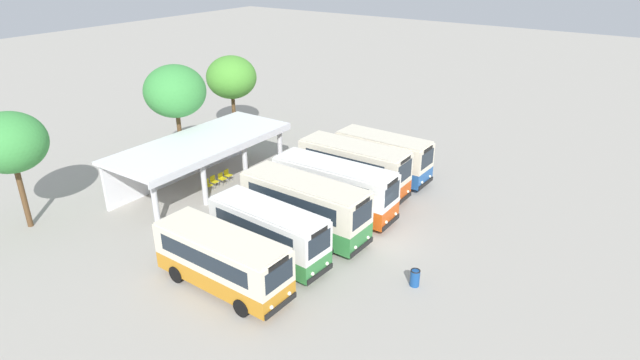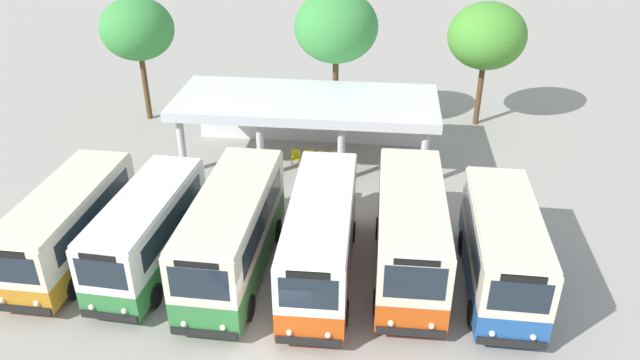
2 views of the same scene
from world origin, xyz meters
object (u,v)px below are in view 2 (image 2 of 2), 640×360
at_px(city_bus_fourth_amber, 321,236).
at_px(city_bus_fifth_blue, 410,231).
at_px(city_bus_second_in_row, 148,229).
at_px(city_bus_far_end_green, 502,247).
at_px(waiting_chair_end_by_column, 296,157).
at_px(city_bus_middle_cream, 233,231).
at_px(waiting_chair_second_from_end, 309,156).
at_px(city_bus_nearest_orange, 68,222).
at_px(waiting_chair_middle_seat, 322,158).
at_px(waiting_chair_fourth_seat, 336,158).

height_order(city_bus_fourth_amber, city_bus_fifth_blue, city_bus_fifth_blue).
distance_m(city_bus_second_in_row, city_bus_fifth_blue, 9.70).
distance_m(city_bus_fifth_blue, city_bus_far_end_green, 3.26).
xyz_separation_m(city_bus_fifth_blue, waiting_chair_end_by_column, (-5.47, 8.35, -1.39)).
bearing_deg(waiting_chair_end_by_column, city_bus_middle_cream, -96.23).
xyz_separation_m(city_bus_far_end_green, waiting_chair_end_by_column, (-8.69, 8.82, -1.27)).
bearing_deg(waiting_chair_second_from_end, city_bus_second_in_row, -118.22).
distance_m(city_bus_second_in_row, city_bus_middle_cream, 3.23).
xyz_separation_m(city_bus_second_in_row, waiting_chair_second_from_end, (4.88, 9.10, -1.21)).
distance_m(city_bus_nearest_orange, city_bus_fifth_blue, 12.91).
relative_size(city_bus_nearest_orange, waiting_chair_middle_seat, 8.64).
bearing_deg(city_bus_second_in_row, city_bus_fourth_amber, 1.09).
bearing_deg(waiting_chair_fourth_seat, city_bus_second_in_row, -124.43).
relative_size(city_bus_second_in_row, waiting_chair_middle_seat, 8.21).
bearing_deg(city_bus_far_end_green, waiting_chair_second_from_end, 132.00).
relative_size(city_bus_second_in_row, city_bus_fourth_amber, 0.87).
relative_size(city_bus_middle_cream, waiting_chair_fourth_seat, 9.17).
distance_m(city_bus_fourth_amber, waiting_chair_middle_seat, 9.02).
distance_m(waiting_chair_end_by_column, waiting_chair_fourth_seat, 2.02).
bearing_deg(waiting_chair_second_from_end, city_bus_far_end_green, -48.00).
bearing_deg(city_bus_middle_cream, city_bus_second_in_row, -179.74).
height_order(city_bus_fourth_amber, waiting_chair_middle_seat, city_bus_fourth_amber).
distance_m(city_bus_nearest_orange, waiting_chair_fourth_seat, 13.01).
bearing_deg(waiting_chair_fourth_seat, waiting_chair_end_by_column, -177.76).
bearing_deg(city_bus_fifth_blue, city_bus_second_in_row, -176.08).
bearing_deg(waiting_chair_fourth_seat, waiting_chair_middle_seat, -172.85).
bearing_deg(city_bus_fourth_amber, waiting_chair_fourth_seat, 91.40).
height_order(waiting_chair_end_by_column, waiting_chair_fourth_seat, same).
xyz_separation_m(city_bus_fifth_blue, waiting_chair_fourth_seat, (-3.44, 8.43, -1.39)).
bearing_deg(city_bus_far_end_green, city_bus_fourth_amber, -179.38).
xyz_separation_m(city_bus_fourth_amber, city_bus_far_end_green, (6.45, 0.07, -0.05)).
bearing_deg(city_bus_fifth_blue, waiting_chair_end_by_column, 123.22).
xyz_separation_m(waiting_chair_second_from_end, waiting_chair_middle_seat, (0.67, -0.09, 0.00)).
distance_m(city_bus_nearest_orange, city_bus_far_end_green, 16.12).
height_order(city_bus_second_in_row, city_bus_fifth_blue, city_bus_fifth_blue).
bearing_deg(city_bus_nearest_orange, waiting_chair_second_from_end, 47.57).
height_order(city_bus_nearest_orange, waiting_chair_end_by_column, city_bus_nearest_orange).
xyz_separation_m(city_bus_fourth_amber, waiting_chair_middle_seat, (-0.89, 8.88, -1.31)).
bearing_deg(city_bus_middle_cream, city_bus_far_end_green, 1.05).
distance_m(city_bus_far_end_green, waiting_chair_middle_seat, 11.54).
height_order(city_bus_second_in_row, city_bus_far_end_green, city_bus_far_end_green).
height_order(waiting_chair_end_by_column, waiting_chair_middle_seat, same).
height_order(city_bus_second_in_row, waiting_chair_end_by_column, city_bus_second_in_row).
relative_size(city_bus_fourth_amber, city_bus_far_end_green, 1.16).
distance_m(city_bus_middle_cream, city_bus_fifth_blue, 6.48).
distance_m(city_bus_second_in_row, waiting_chair_second_from_end, 10.40).
relative_size(city_bus_middle_cream, waiting_chair_second_from_end, 9.17).
distance_m(city_bus_second_in_row, city_bus_far_end_green, 12.90).
distance_m(city_bus_fourth_amber, city_bus_fifth_blue, 3.27).
bearing_deg(city_bus_nearest_orange, city_bus_second_in_row, -4.08).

